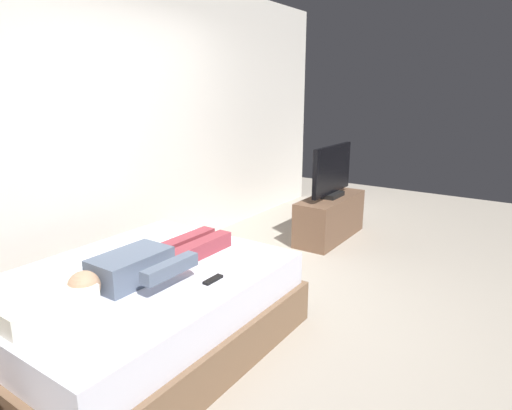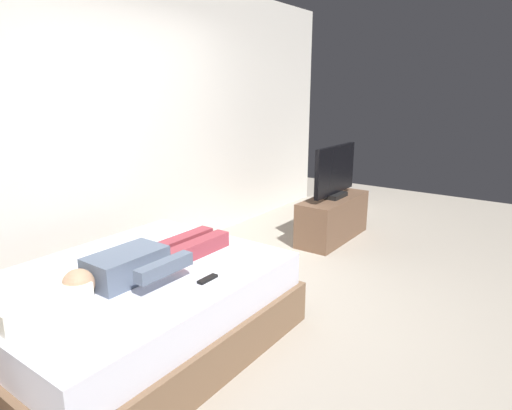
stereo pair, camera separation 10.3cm
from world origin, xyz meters
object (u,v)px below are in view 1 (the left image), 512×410
pillow (41,303)px  tv_stand (330,218)px  person (149,262)px  tv (332,172)px  remote (213,280)px  bed (140,311)px

pillow → tv_stand: size_ratio=0.44×
pillow → person: 0.67m
tv_stand → tv: (0.00, 0.00, 0.53)m
remote → tv_stand: bearing=8.5°
bed → pillow: bearing=180.0°
person → tv_stand: bearing=-0.4°
bed → tv_stand: (2.75, -0.11, -0.01)m
pillow → remote: 0.96m
tv → bed: bearing=177.8°
bed → pillow: pillow is taller
tv_stand → remote: bearing=-171.5°
tv_stand → bed: bearing=177.8°
bed → tv: (2.75, -0.11, 0.52)m
pillow → person: (0.67, -0.09, 0.02)m
bed → tv: bearing=-2.2°
pillow → bed: bearing=0.0°
bed → tv_stand: 2.75m
bed → person: person is taller
person → tv_stand: person is taller
bed → tv: tv is taller
remote → tv_stand: 2.62m
remote → tv_stand: remote is taller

